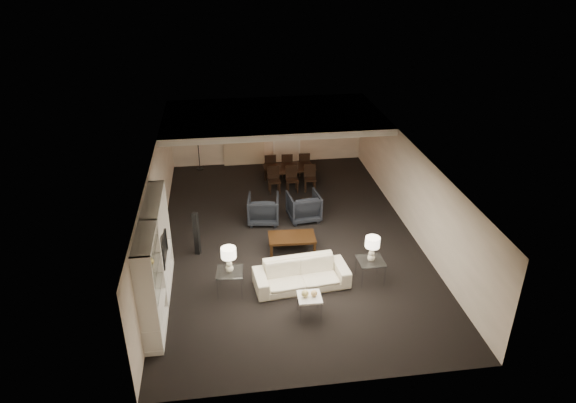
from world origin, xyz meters
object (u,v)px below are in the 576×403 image
Objects in this scene: coffee_table at (292,243)px; floor_lamp at (198,145)px; sofa at (301,274)px; side_table_left at (230,282)px; chair_nm at (292,179)px; chair_fl at (270,165)px; dining_table at (289,175)px; side_table_right at (370,270)px; vase_blue at (151,290)px; floor_speaker at (196,234)px; vase_amber at (149,261)px; chair_nl at (274,180)px; chair_fm at (287,164)px; table_lamp_right at (372,249)px; marble_table at (309,306)px; armchair_right at (304,206)px; table_lamp_left at (229,260)px; armchair_left at (263,209)px; television at (160,249)px; chair_fr at (304,163)px; pendant_light at (283,131)px; chair_nr at (310,178)px.

coffee_table is 0.66× the size of floor_lamp.
sofa is 8.00m from floor_lamp.
chair_nm is at bearing 66.85° from side_table_left.
chair_nm and chair_fl have the same top height.
chair_fl reaches higher than dining_table.
sofa is 3.64× the size of side_table_right.
vase_blue is 0.13× the size of floor_speaker.
floor_lamp is (0.77, 8.52, -0.72)m from vase_amber.
chair_nl is 1.43m from chair_fm.
table_lamp_right reaches higher than marble_table.
vase_blue is (-3.91, -4.55, 0.72)m from armchair_right.
side_table_left is 0.97× the size of table_lamp_left.
armchair_left reaches higher than sofa.
table_lamp_left is 0.73× the size of chair_fl.
television reaches higher than chair_nm.
vase_amber reaches higher than chair_fr.
marble_table is 6.99m from dining_table.
floor_speaker reaches higher than table_lamp_right.
side_table_right is 3.30× the size of vase_amber.
table_lamp_right is at bearing -78.76° from chair_nm.
armchair_right is 3.22m from chair_fm.
sofa is at bearing -90.00° from coffee_table.
sofa is 2.32× the size of television.
chair_fm is at bearing -101.91° from armchair_left.
armchair_left is 0.55× the size of dining_table.
chair_fm is at bearing -18.59° from floor_lamp.
table_lamp_left is 5.49m from chair_nl.
vase_amber is at bearing -169.11° from table_lamp_right.
side_table_right is at bearing -76.58° from pendant_light.
sofa is 1.84× the size of floor_speaker.
pendant_light is 0.84× the size of side_table_right.
chair_fm is at bearing 100.15° from side_table_right.
marble_table is (0.60, -4.40, -0.16)m from armchair_left.
floor_speaker is (-2.80, -4.06, -1.31)m from pendant_light.
marble_table is 0.59× the size of chair_fr.
table_lamp_left and table_lamp_right have the same top height.
marble_table is 6.35m from chair_nm.
pendant_light reaches higher than chair_nl.
armchair_left is at bearing 94.62° from sofa.
marble_table is 3.43m from vase_blue.
chair_nm is 1.00× the size of chair_fl.
vase_amber reaches higher than armchair_right.
chair_nl is (-0.60, -0.65, 0.14)m from dining_table.
side_table_right is 0.71× the size of chair_fm.
chair_nl is (1.63, 5.22, -0.46)m from table_lamp_left.
table_lamp_right reaches higher than chair_nl.
table_lamp_left is 0.73× the size of chair_nm.
table_lamp_left is 5.96m from chair_nr.
chair_nr is 1.43m from chair_fm.
dining_table is at bearing 61.64° from vase_blue.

